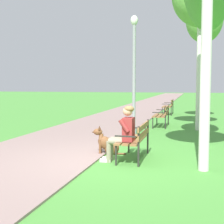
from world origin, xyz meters
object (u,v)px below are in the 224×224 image
object	(u,v)px
park_bench_mid	(162,114)
lamp_post_near	(134,74)
park_bench_far	(169,105)
dog_brown	(107,144)
park_bench_near	(136,137)
person_seated_on_near_bench	(124,132)
birch_tree_fourth	(204,21)

from	to	relation	value
park_bench_mid	lamp_post_near	world-z (taller)	lamp_post_near
park_bench_far	dog_brown	world-z (taller)	park_bench_far
park_bench_near	person_seated_on_near_bench	bearing A→B (deg)	-120.71
dog_brown	birch_tree_fourth	distance (m)	10.09
park_bench_near	person_seated_on_near_bench	world-z (taller)	person_seated_on_near_bench
park_bench_mid	dog_brown	size ratio (longest dim) A/B	1.81
park_bench_near	dog_brown	bearing A→B (deg)	157.31
dog_brown	person_seated_on_near_bench	bearing A→B (deg)	-50.63
dog_brown	park_bench_near	bearing A→B (deg)	-22.69
lamp_post_near	birch_tree_fourth	distance (m)	6.61
lamp_post_near	birch_tree_fourth	xyz separation A→B (m)	(2.31, 5.62, 2.61)
park_bench_near	lamp_post_near	bearing A→B (deg)	101.14
park_bench_mid	person_seated_on_near_bench	world-z (taller)	person_seated_on_near_bench
park_bench_far	lamp_post_near	xyz separation A→B (m)	(-0.53, -8.00, 1.53)
park_bench_mid	park_bench_far	size ratio (longest dim) A/B	1.00
birch_tree_fourth	park_bench_mid	bearing A→B (deg)	-117.43
park_bench_mid	person_seated_on_near_bench	bearing A→B (deg)	-92.08
dog_brown	park_bench_far	bearing A→B (deg)	86.90
person_seated_on_near_bench	lamp_post_near	distance (m)	4.08
park_bench_far	birch_tree_fourth	bearing A→B (deg)	-53.30
park_bench_near	person_seated_on_near_bench	xyz separation A→B (m)	(-0.21, -0.35, 0.17)
park_bench_far	person_seated_on_near_bench	bearing A→B (deg)	-90.29
park_bench_far	lamp_post_near	distance (m)	8.16
person_seated_on_near_bench	park_bench_near	bearing A→B (deg)	59.29
park_bench_near	lamp_post_near	distance (m)	3.85
lamp_post_near	birch_tree_fourth	size ratio (longest dim) A/B	0.68
park_bench_near	park_bench_mid	world-z (taller)	same
dog_brown	lamp_post_near	xyz separation A→B (m)	(0.07, 3.15, 1.78)
dog_brown	birch_tree_fourth	xyz separation A→B (m)	(2.38, 8.77, 4.39)
park_bench_far	lamp_post_near	bearing A→B (deg)	-93.82
park_bench_near	lamp_post_near	world-z (taller)	lamp_post_near
park_bench_mid	birch_tree_fourth	distance (m)	5.41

